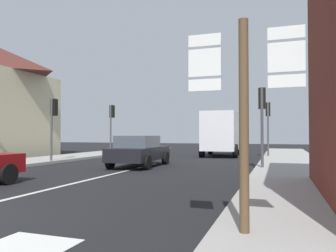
{
  "coord_description": "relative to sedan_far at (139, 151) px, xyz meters",
  "views": [
    {
      "loc": [
        6.08,
        -4.08,
        1.54
      ],
      "look_at": [
        1.06,
        10.81,
        1.93
      ],
      "focal_mm": 35.25,
      "sensor_mm": 36.0,
      "label": 1
    }
  ],
  "objects": [
    {
      "name": "ground_plane",
      "position": [
        0.24,
        -0.36,
        -0.76
      ],
      "size": [
        80.0,
        80.0,
        0.0
      ],
      "primitive_type": "plane",
      "color": "black"
    },
    {
      "name": "sidewalk_right",
      "position": [
        6.89,
        -2.36,
        -0.69
      ],
      "size": [
        3.1,
        44.0,
        0.14
      ],
      "primitive_type": "cube",
      "color": "#9E9B96",
      "rests_on": "ground"
    },
    {
      "name": "lane_centre_stripe",
      "position": [
        0.24,
        -4.36,
        -0.75
      ],
      "size": [
        0.16,
        12.0,
        0.01
      ],
      "primitive_type": "cube",
      "color": "silver",
      "rests_on": "ground"
    },
    {
      "name": "sedan_far",
      "position": [
        0.0,
        0.0,
        0.0
      ],
      "size": [
        2.08,
        4.26,
        1.47
      ],
      "color": "black",
      "rests_on": "ground"
    },
    {
      "name": "delivery_truck",
      "position": [
        2.49,
        8.65,
        0.89
      ],
      "size": [
        2.61,
        5.06,
        3.05
      ],
      "color": "silver",
      "rests_on": "ground"
    },
    {
      "name": "route_sign_post",
      "position": [
        5.84,
        -9.6,
        1.15
      ],
      "size": [
        1.66,
        0.14,
        3.2
      ],
      "color": "brown",
      "rests_on": "ground"
    },
    {
      "name": "traffic_light_near_left",
      "position": [
        -5.16,
        0.32,
        1.79
      ],
      "size": [
        0.3,
        0.49,
        3.44
      ],
      "color": "#47474C",
      "rests_on": "ground"
    },
    {
      "name": "traffic_light_far_right",
      "position": [
        5.64,
        8.23,
        1.93
      ],
      "size": [
        0.3,
        0.49,
        3.64
      ],
      "color": "#47474C",
      "rests_on": "ground"
    },
    {
      "name": "traffic_light_near_right",
      "position": [
        5.64,
        0.19,
        1.85
      ],
      "size": [
        0.3,
        0.49,
        3.53
      ],
      "color": "#47474C",
      "rests_on": "ground"
    },
    {
      "name": "traffic_light_far_left",
      "position": [
        -5.16,
        6.82,
        1.94
      ],
      "size": [
        0.3,
        0.49,
        3.64
      ],
      "color": "#47474C",
      "rests_on": "ground"
    }
  ]
}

